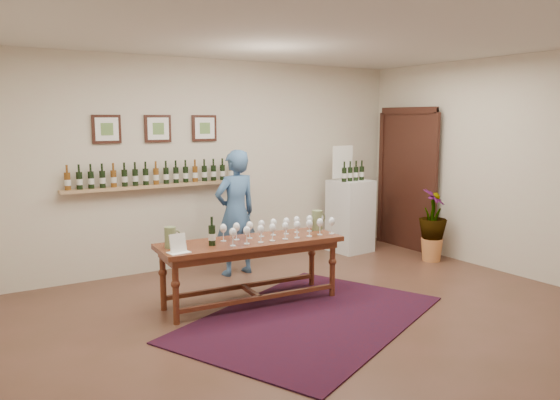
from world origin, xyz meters
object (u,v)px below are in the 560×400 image
potted_plant (433,225)px  person (236,213)px  display_pedestal (350,216)px  tasting_table (251,250)px

potted_plant → person: 2.82m
display_pedestal → person: (-2.06, -0.19, 0.27)m
tasting_table → potted_plant: (3.06, 0.20, -0.09)m
tasting_table → potted_plant: potted_plant is taller
tasting_table → display_pedestal: size_ratio=1.88×
tasting_table → person: bearing=74.9°
display_pedestal → potted_plant: size_ratio=1.23×
tasting_table → person: 1.19m
tasting_table → potted_plant: 3.07m
tasting_table → display_pedestal: 2.77m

